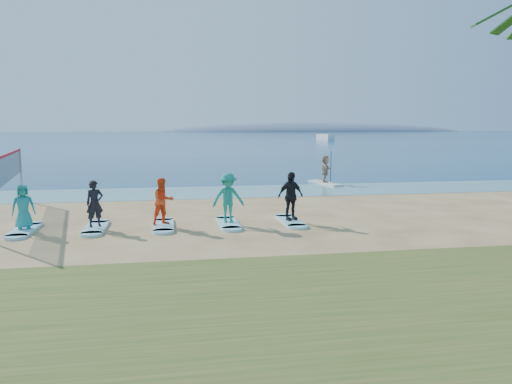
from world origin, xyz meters
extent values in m
plane|color=tan|center=(0.00, 0.00, 0.00)|extent=(600.00, 600.00, 0.00)
plane|color=teal|center=(0.00, 10.50, 0.01)|extent=(600.00, 600.00, 0.00)
plane|color=navy|center=(0.00, 160.00, 0.01)|extent=(600.00, 600.00, 0.00)
ellipsoid|color=slate|center=(95.00, 300.00, 0.00)|extent=(220.00, 56.00, 18.00)
cylinder|color=gray|center=(-8.66, 8.88, 1.25)|extent=(0.09, 0.09, 2.50)
cube|color=black|center=(-7.93, 4.44, 1.90)|extent=(1.49, 8.89, 1.00)
cube|color=red|center=(-7.93, 4.44, 2.42)|extent=(1.52, 8.89, 0.10)
cube|color=silver|center=(7.53, 13.03, 0.06)|extent=(1.39, 3.08, 0.12)
imported|color=tan|center=(7.53, 13.03, 0.94)|extent=(0.82, 1.59, 1.63)
cube|color=silver|center=(37.68, 105.87, 0.00)|extent=(2.72, 7.00, 1.44)
cube|color=#9BE2F0|center=(-6.68, 1.60, 0.04)|extent=(0.70, 2.20, 0.09)
imported|color=teal|center=(-6.68, 1.60, 0.84)|extent=(0.84, 0.68, 1.50)
cube|color=#9BE2F0|center=(-4.39, 1.60, 0.04)|extent=(0.70, 2.20, 0.09)
imported|color=black|center=(-4.39, 1.60, 0.89)|extent=(0.68, 0.58, 1.59)
cube|color=#9BE2F0|center=(-2.09, 1.60, 0.04)|extent=(0.70, 2.20, 0.09)
imported|color=#F14619|center=(-2.09, 1.60, 0.91)|extent=(0.98, 0.89, 1.63)
cube|color=#9BE2F0|center=(0.20, 1.60, 0.04)|extent=(0.70, 2.20, 0.09)
imported|color=#1C8B78|center=(0.20, 1.60, 0.97)|extent=(1.19, 0.75, 1.77)
cube|color=#9BE2F0|center=(2.49, 1.60, 0.04)|extent=(0.70, 2.20, 0.09)
imported|color=black|center=(2.49, 1.60, 0.98)|extent=(1.12, 0.74, 1.77)
camera|label=1|loc=(-1.93, -15.90, 3.51)|focal=35.00mm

